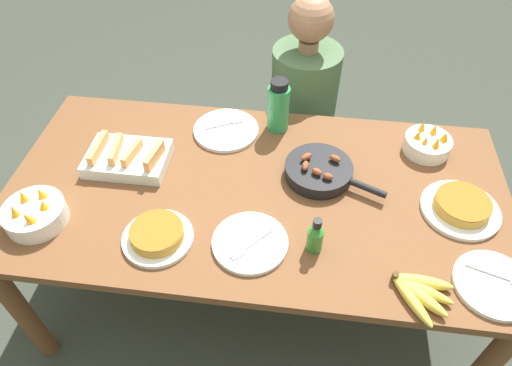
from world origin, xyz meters
TOP-DOWN VIEW (x-y plane):
  - ground_plane at (0.00, 0.00)m, footprint 14.00×14.00m
  - dining_table at (0.00, 0.00)m, footprint 1.80×0.90m
  - banana_bunch at (0.53, -0.36)m, footprint 0.19×0.18m
  - melon_tray at (-0.49, 0.07)m, footprint 0.30×0.21m
  - skillet at (0.22, 0.09)m, footprint 0.36×0.25m
  - frittata_plate_center at (0.71, -0.01)m, footprint 0.27×0.27m
  - frittata_plate_side at (-0.29, -0.26)m, footprint 0.23×0.23m
  - empty_plate_near_front at (0.76, -0.30)m, footprint 0.24×0.24m
  - empty_plate_far_left at (0.01, -0.24)m, footprint 0.25×0.25m
  - empty_plate_far_right at (-0.16, 0.30)m, footprint 0.26×0.26m
  - fruit_bowl_mango at (0.63, 0.29)m, footprint 0.18×0.18m
  - fruit_bowl_citrus at (-0.71, -0.24)m, footprint 0.20×0.20m
  - water_bottle at (0.04, 0.35)m, footprint 0.09×0.09m
  - hot_sauce_bottle at (0.22, -0.23)m, footprint 0.05×0.05m
  - person_figure at (0.14, 0.68)m, footprint 0.34×0.34m

SIDE VIEW (x-z plane):
  - ground_plane at x=0.00m, z-range 0.00..0.00m
  - person_figure at x=0.14m, z-range -0.10..1.02m
  - dining_table at x=0.00m, z-range 0.27..0.98m
  - empty_plate_far_right at x=-0.16m, z-range 0.71..0.73m
  - empty_plate_far_left at x=0.01m, z-range 0.71..0.73m
  - empty_plate_near_front at x=0.76m, z-range 0.71..0.73m
  - banana_bunch at x=0.53m, z-range 0.71..0.75m
  - frittata_plate_center at x=0.71m, z-range 0.70..0.76m
  - frittata_plate_side at x=-0.29m, z-range 0.70..0.76m
  - skillet at x=0.22m, z-range 0.70..0.78m
  - melon_tray at x=-0.49m, z-range 0.69..0.79m
  - fruit_bowl_mango at x=0.63m, z-range 0.69..0.80m
  - fruit_bowl_citrus at x=-0.71m, z-range 0.69..0.80m
  - hot_sauce_bottle at x=0.22m, z-range 0.70..0.84m
  - water_bottle at x=0.04m, z-range 0.70..0.93m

